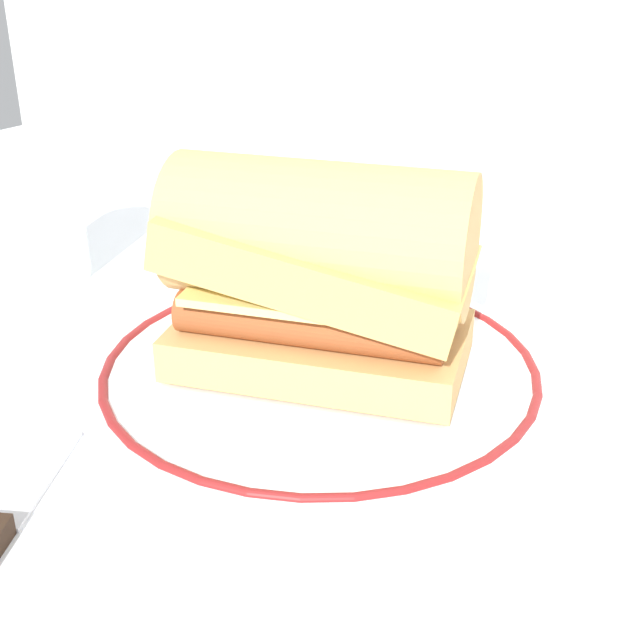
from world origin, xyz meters
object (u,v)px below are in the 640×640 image
object	(u,v)px
drinking_glass	(45,224)
salt_shaker	(341,208)
plate	(320,373)
butter_knife	(11,509)
sausage_sandwich	(320,268)

from	to	relation	value
drinking_glass	salt_shaker	xyz separation A→B (m)	(0.15, 0.19, -0.00)
plate	salt_shaker	size ratio (longest dim) A/B	3.61
butter_knife	plate	bearing A→B (deg)	78.33
sausage_sandwich	salt_shaker	world-z (taller)	sausage_sandwich
drinking_glass	sausage_sandwich	bearing A→B (deg)	-0.51
sausage_sandwich	drinking_glass	xyz separation A→B (m)	(-0.28, 0.00, -0.03)
drinking_glass	salt_shaker	size ratio (longest dim) A/B	1.25
plate	drinking_glass	world-z (taller)	drinking_glass
drinking_glass	butter_knife	distance (m)	0.31
drinking_glass	plate	bearing A→B (deg)	-0.51
salt_shaker	butter_knife	distance (m)	0.40
butter_knife	drinking_glass	bearing A→B (deg)	139.51
sausage_sandwich	butter_knife	distance (m)	0.22
sausage_sandwich	butter_knife	bearing A→B (deg)	-123.70
plate	drinking_glass	xyz separation A→B (m)	(-0.28, 0.00, 0.04)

